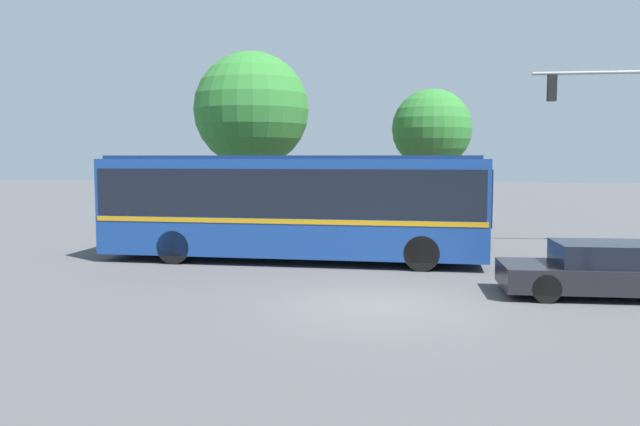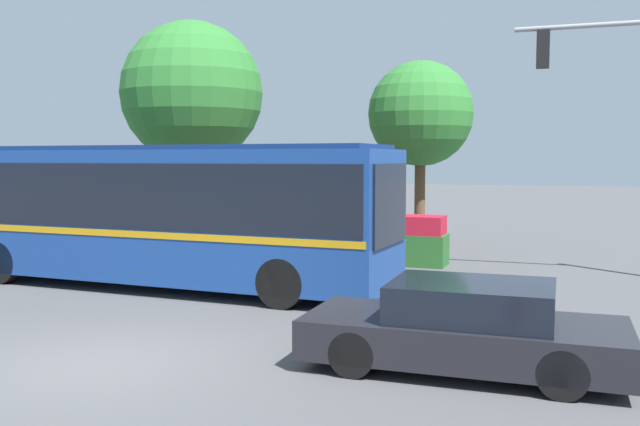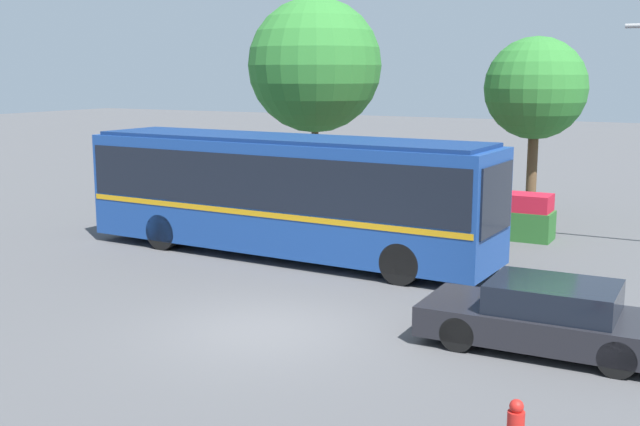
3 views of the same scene
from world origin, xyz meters
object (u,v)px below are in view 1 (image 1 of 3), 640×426
at_px(sedan_foreground, 601,271).
at_px(traffic_light_pole, 637,126).
at_px(city_bus, 292,201).
at_px(street_tree_centre, 432,129).
at_px(street_tree_left, 252,110).

distance_m(sedan_foreground, traffic_light_pole, 9.64).
height_order(city_bus, traffic_light_pole, traffic_light_pole).
bearing_deg(street_tree_centre, sedan_foreground, -75.24).
bearing_deg(city_bus, street_tree_left, 114.91).
distance_m(city_bus, sedan_foreground, 8.89).
relative_size(city_bus, sedan_foreground, 2.65).
height_order(street_tree_left, street_tree_centre, street_tree_left).
height_order(traffic_light_pole, street_tree_centre, traffic_light_pole).
bearing_deg(street_tree_left, street_tree_centre, 12.28).
bearing_deg(sedan_foreground, street_tree_left, -46.69).
xyz_separation_m(sedan_foreground, street_tree_left, (-10.78, 11.09, 4.53)).
distance_m(city_bus, street_tree_centre, 10.08).
distance_m(traffic_light_pole, street_tree_centre, 8.08).
height_order(sedan_foreground, street_tree_centre, street_tree_centre).
relative_size(traffic_light_pole, street_tree_centre, 1.07).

